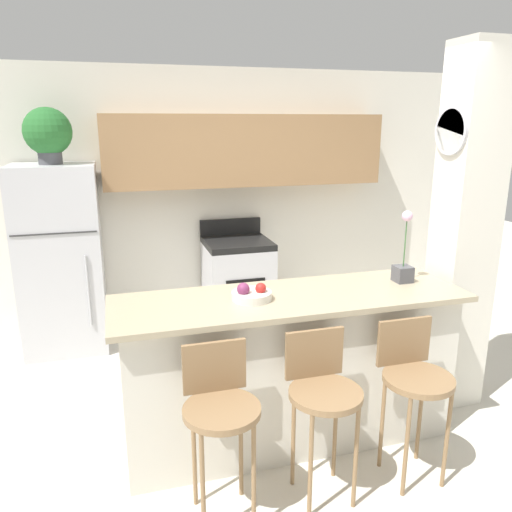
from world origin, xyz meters
TOP-DOWN VIEW (x-y plane):
  - ground_plane at (0.00, 0.00)m, footprint 14.00×14.00m
  - wall_back at (0.11, 2.19)m, footprint 5.60×0.38m
  - pillar_right at (1.33, 0.15)m, footprint 0.38×0.32m
  - counter_bar at (0.00, 0.00)m, footprint 2.20×0.66m
  - refrigerator at (-1.50, 1.90)m, footprint 0.71×0.65m
  - stove_range at (0.13, 1.91)m, footprint 0.63×0.63m
  - bar_stool_left at (-0.56, -0.51)m, footprint 0.40×0.40m
  - bar_stool_mid at (0.00, -0.51)m, footprint 0.40×0.40m
  - bar_stool_right at (0.56, -0.51)m, footprint 0.40×0.40m
  - potted_plant_on_fridge at (-1.50, 1.90)m, footprint 0.40×0.40m
  - orchid_vase at (0.81, 0.06)m, footprint 0.11×0.11m
  - fruit_bowl at (-0.26, -0.00)m, footprint 0.24×0.24m

SIDE VIEW (x-z plane):
  - ground_plane at x=0.00m, z-range 0.00..0.00m
  - stove_range at x=0.13m, z-range -0.07..1.00m
  - counter_bar at x=0.00m, z-range 0.00..1.00m
  - bar_stool_left at x=-0.56m, z-range 0.16..1.09m
  - bar_stool_mid at x=0.00m, z-range 0.16..1.09m
  - bar_stool_right at x=0.56m, z-range 0.16..1.09m
  - refrigerator at x=-1.50m, z-range 0.00..1.68m
  - fruit_bowl at x=-0.26m, z-range 0.98..1.09m
  - orchid_vase at x=0.81m, z-range 0.90..1.38m
  - pillar_right at x=1.33m, z-range 0.01..2.56m
  - wall_back at x=0.11m, z-range 0.20..2.75m
  - potted_plant_on_fridge at x=-1.50m, z-range 1.71..2.18m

